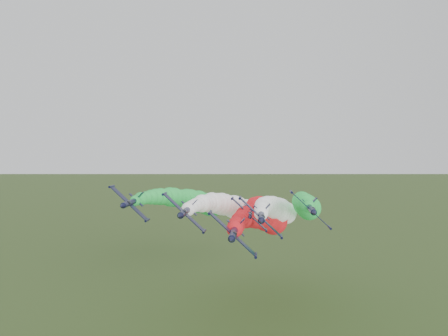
{
  "coord_description": "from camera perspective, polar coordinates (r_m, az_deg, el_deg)",
  "views": [
    {
      "loc": [
        8.8,
        -80.78,
        56.72
      ],
      "look_at": [
        1.13,
        11.15,
        52.75
      ],
      "focal_mm": 35.0,
      "sensor_mm": 36.0,
      "label": 1
    }
  ],
  "objects": [
    {
      "name": "jet_lead",
      "position": [
        142.62,
        5.23,
        -6.61
      ],
      "size": [
        19.34,
        97.51,
        20.87
      ],
      "rotation": [
        0.0,
        0.75,
        0.0
      ],
      "color": "black",
      "rests_on": "ground"
    },
    {
      "name": "jet_inner_left",
      "position": [
        150.66,
        1.07,
        -5.12
      ],
      "size": [
        18.63,
        96.8,
        20.16
      ],
      "rotation": [
        0.0,
        0.75,
        0.0
      ],
      "color": "black",
      "rests_on": "ground"
    },
    {
      "name": "jet_inner_right",
      "position": [
        149.27,
        6.95,
        -5.42
      ],
      "size": [
        18.47,
        96.65,
        20.0
      ],
      "rotation": [
        0.0,
        0.75,
        0.0
      ],
      "color": "black",
      "rests_on": "ground"
    },
    {
      "name": "jet_outer_left",
      "position": [
        160.98,
        -3.67,
        -4.44
      ],
      "size": [
        18.47,
        96.64,
        19.99
      ],
      "rotation": [
        0.0,
        0.75,
        0.0
      ],
      "color": "black",
      "rests_on": "ground"
    },
    {
      "name": "jet_outer_right",
      "position": [
        158.54,
        10.69,
        -4.85
      ],
      "size": [
        18.27,
        96.44,
        19.79
      ],
      "rotation": [
        0.0,
        0.75,
        0.0
      ],
      "color": "black",
      "rests_on": "ground"
    },
    {
      "name": "jet_trail",
      "position": [
        166.86,
        5.76,
        -5.29
      ],
      "size": [
        18.25,
        96.42,
        19.78
      ],
      "rotation": [
        0.0,
        0.75,
        0.0
      ],
      "color": "black",
      "rests_on": "ground"
    }
  ]
}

